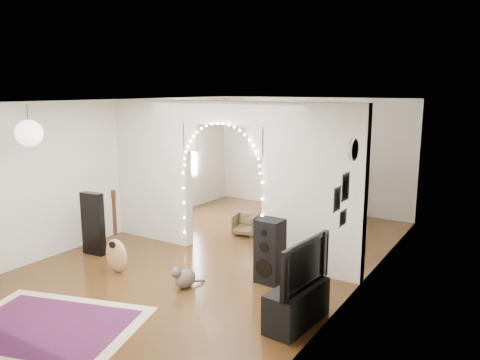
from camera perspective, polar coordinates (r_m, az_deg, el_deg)
The scene contains 25 objects.
floor at distance 8.52m, azimuth -1.83°, elevation -8.84°, with size 7.50×7.50×0.00m, color black.
ceiling at distance 8.01m, azimuth -1.95°, elevation 9.63°, with size 5.00×7.50×0.02m, color white.
wall_back at distance 11.43m, azimuth 8.62°, elevation 3.14°, with size 5.00×0.02×2.70m, color silver.
wall_front at distance 5.54m, azimuth -24.08°, elevation -6.17°, with size 5.00×0.02×2.70m, color silver.
wall_left at distance 9.75m, azimuth -14.21°, elevation 1.58°, with size 0.02×7.50×2.70m, color silver.
wall_right at distance 7.11m, azimuth 15.13°, elevation -1.91°, with size 0.02×7.50×2.70m, color silver.
divider_wall at distance 8.15m, azimuth -1.89°, elevation 0.63°, with size 5.00×0.20×2.70m.
fairy_lights at distance 8.02m, azimuth -2.41°, elevation 1.36°, with size 1.64×0.04×1.60m, color #FFEABF, non-canonical shape.
window at distance 11.02m, azimuth -7.40°, elevation 3.67°, with size 0.04×1.20×1.40m, color white.
wall_clock at distance 6.42m, azimuth 13.73°, elevation 3.60°, with size 0.31×0.31×0.03m, color white.
picture_frames at distance 6.16m, azimuth 12.30°, elevation -2.34°, with size 0.02×0.50×0.70m, color white, non-canonical shape.
paper_lantern at distance 7.68m, azimuth -24.33°, elevation 5.23°, with size 0.40×0.40×0.40m, color white.
ceiling_fan at distance 9.75m, azimuth 4.67°, elevation 8.09°, with size 1.10×1.10×0.30m, color gold, non-canonical shape.
area_rug at distance 6.51m, azimuth -22.44°, elevation -16.22°, with size 2.21×1.67×0.02m, color maroon.
guitar_case at distance 8.68m, azimuth -17.47°, elevation -5.10°, with size 0.43×0.14×1.12m, color black.
acoustic_guitar at distance 7.76m, azimuth -14.90°, elevation -7.35°, with size 0.48×0.25×1.14m.
tabby_cat at distance 7.11m, azimuth -6.79°, elevation -11.73°, with size 0.37×0.57×0.38m.
floor_speaker at distance 7.14m, azimuth 3.65°, elevation -8.66°, with size 0.40×0.36×0.99m.
media_console at distance 6.07m, azimuth 6.95°, elevation -14.91°, with size 0.40×1.00×0.50m, color black.
tv at distance 5.85m, azimuth 7.08°, elevation -9.97°, with size 1.07×0.14×0.62m, color black.
bookcase at distance 10.29m, azimuth 8.01°, elevation -0.59°, with size 1.64×0.42×1.68m, color #C4AA8E.
dining_table at distance 9.05m, azimuth 7.89°, elevation -3.24°, with size 1.31×0.97×0.76m.
flower_vase at distance 9.01m, azimuth 7.92°, elevation -2.20°, with size 0.18×0.18×0.19m, color silver.
dining_chair_left at distance 9.47m, azimuth 0.70°, elevation -5.44°, with size 0.45×0.46×0.42m, color #4E4027.
dining_chair_right at distance 10.45m, azimuth 11.10°, elevation -3.78°, with size 0.56×0.57×0.52m, color #4E4027.
Camera 1 is at (4.45, -6.66, 2.90)m, focal length 35.00 mm.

